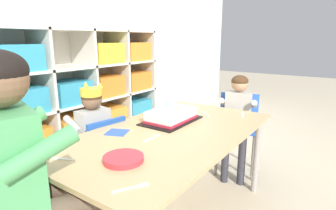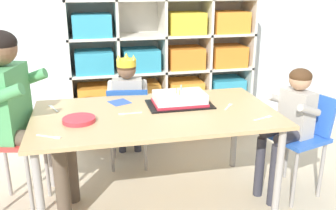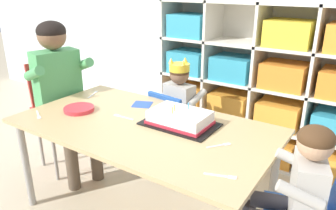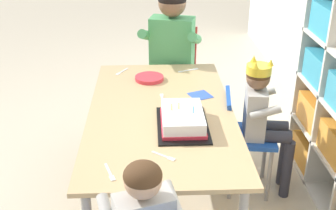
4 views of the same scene
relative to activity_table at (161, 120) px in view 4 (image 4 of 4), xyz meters
name	(u,v)px [view 4 (image 4 of 4)]	position (x,y,z in m)	size (l,w,h in m)	color
ground	(162,200)	(0.00, 0.00, -0.54)	(16.00, 16.00, 0.00)	beige
activity_table	(161,120)	(0.00, 0.00, 0.00)	(1.43, 0.78, 0.60)	tan
classroom_chair_blue	(243,133)	(-0.11, 0.49, -0.16)	(0.34, 0.34, 0.63)	#1E4CA8
child_with_crown	(263,112)	(-0.10, 0.59, -0.01)	(0.32, 0.32, 0.85)	#B2ADA3
classroom_chair_adult_side	(174,70)	(-0.89, 0.12, -0.05)	(0.41, 0.40, 0.79)	red
adult_helper_seated	(170,50)	(-0.77, 0.09, 0.14)	(0.47, 0.45, 1.09)	#4C9E5B
birthday_cake_on_tray	(183,120)	(0.17, 0.10, 0.09)	(0.40, 0.26, 0.12)	black
paper_plate_stack	(149,78)	(-0.44, -0.06, 0.07)	(0.18, 0.18, 0.02)	#DB333D
paper_napkin_square	(200,95)	(-0.19, 0.23, 0.06)	(0.12, 0.12, 0.00)	#3356B7
fork_by_napkin	(165,156)	(0.46, 0.00, 0.06)	(0.09, 0.11, 0.00)	white
fork_scattered_mid_table	(190,70)	(-0.60, 0.21, 0.06)	(0.07, 0.14, 0.00)	white
fork_at_table_front_edge	(121,72)	(-0.58, -0.24, 0.06)	(0.13, 0.08, 0.00)	white
fork_near_cake_tray	(162,98)	(-0.16, 0.01, 0.06)	(0.14, 0.02, 0.00)	white
fork_near_child_seat	(110,173)	(0.58, -0.23, 0.06)	(0.13, 0.06, 0.00)	white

